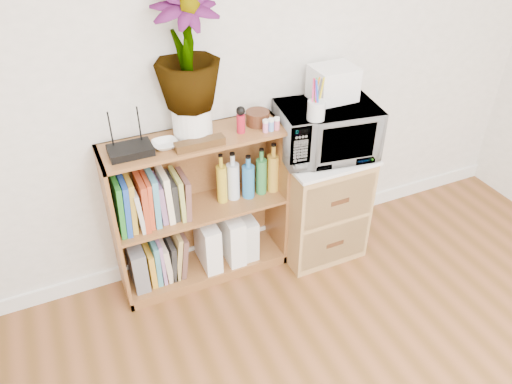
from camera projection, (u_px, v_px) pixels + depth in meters
skirting_board at (247, 236)px, 3.34m from camera, size 4.00×0.02×0.10m
bookshelf at (200, 211)px, 2.87m from camera, size 1.00×0.30×0.95m
wicker_unit at (318, 203)px, 3.14m from camera, size 0.50×0.45×0.70m
microwave at (326, 131)px, 2.83m from camera, size 0.59×0.45×0.30m
pen_cup at (316, 110)px, 2.59m from camera, size 0.09×0.09×0.10m
small_appliance at (333, 83)px, 2.77m from camera, size 0.24×0.20×0.19m
router at (130, 150)px, 2.46m from camera, size 0.21×0.15×0.04m
white_bowl at (165, 145)px, 2.51m from camera, size 0.13×0.13×0.03m
plant_pot at (192, 122)px, 2.56m from camera, size 0.20×0.20×0.17m
potted_plant at (186, 50)px, 2.34m from camera, size 0.33×0.33×0.58m
trinket_box at (200, 144)px, 2.51m from camera, size 0.26×0.06×0.04m
kokeshi_doll at (241, 124)px, 2.62m from camera, size 0.05×0.05×0.10m
wooden_bowl at (258, 118)px, 2.70m from camera, size 0.13×0.13×0.08m
paint_jars at (271, 126)px, 2.65m from camera, size 0.10×0.04×0.05m
file_box at (137, 265)px, 2.89m from camera, size 0.08×0.22×0.27m
magazine_holder_left at (208, 243)px, 3.02m from camera, size 0.10×0.25×0.31m
magazine_holder_mid at (231, 236)px, 3.07m from camera, size 0.10×0.25×0.32m
magazine_holder_right at (246, 234)px, 3.11m from camera, size 0.09×0.22×0.28m
cookbooks at (150, 199)px, 2.68m from camera, size 0.40×0.20×0.31m
liquor_bottles at (253, 173)px, 2.88m from camera, size 0.46×0.07×0.31m
lower_books at (165, 257)px, 2.95m from camera, size 0.24×0.19×0.30m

